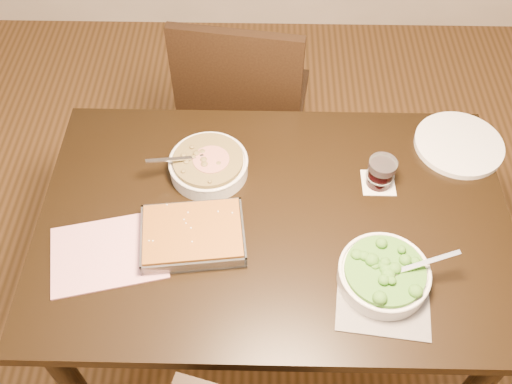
{
  "coord_description": "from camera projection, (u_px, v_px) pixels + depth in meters",
  "views": [
    {
      "loc": [
        -0.04,
        -0.98,
        2.13
      ],
      "look_at": [
        -0.06,
        0.06,
        0.8
      ],
      "focal_mm": 40.0,
      "sensor_mm": 36.0,
      "label": 1
    }
  ],
  "objects": [
    {
      "name": "magazine_b",
      "position": [
        383.0,
        306.0,
        1.51
      ],
      "size": [
        0.26,
        0.2,
        0.0
      ],
      "primitive_type": "cube",
      "rotation": [
        0.0,
        0.0,
        -0.12
      ],
      "color": "#26272E",
      "rests_on": "table"
    },
    {
      "name": "stew_bowl",
      "position": [
        209.0,
        165.0,
        1.77
      ],
      "size": [
        0.27,
        0.25,
        0.09
      ],
      "color": "silver",
      "rests_on": "table"
    },
    {
      "name": "wine_tumbler",
      "position": [
        381.0,
        172.0,
        1.73
      ],
      "size": [
        0.09,
        0.09,
        0.1
      ],
      "color": "black",
      "rests_on": "coaster"
    },
    {
      "name": "coaster",
      "position": [
        378.0,
        183.0,
        1.77
      ],
      "size": [
        0.1,
        0.1,
        0.0
      ],
      "primitive_type": "cube",
      "color": "white",
      "rests_on": "table"
    },
    {
      "name": "table",
      "position": [
        274.0,
        235.0,
        1.76
      ],
      "size": [
        1.4,
        0.9,
        0.75
      ],
      "color": "black",
      "rests_on": "ground"
    },
    {
      "name": "ground",
      "position": [
        270.0,
        326.0,
        2.28
      ],
      "size": [
        4.0,
        4.0,
        0.0
      ],
      "primitive_type": "plane",
      "color": "#452D13",
      "rests_on": "ground"
    },
    {
      "name": "dinner_plate",
      "position": [
        459.0,
        144.0,
        1.85
      ],
      "size": [
        0.29,
        0.29,
        0.02
      ],
      "primitive_type": "cylinder",
      "color": "white",
      "rests_on": "table"
    },
    {
      "name": "chair_far",
      "position": [
        244.0,
        105.0,
        2.27
      ],
      "size": [
        0.53,
        0.53,
        0.99
      ],
      "rotation": [
        0.0,
        0.0,
        3.0
      ],
      "color": "black",
      "rests_on": "ground"
    },
    {
      "name": "broccoli_bowl",
      "position": [
        384.0,
        274.0,
        1.53
      ],
      "size": [
        0.28,
        0.25,
        0.1
      ],
      "color": "silver",
      "rests_on": "table"
    },
    {
      "name": "baking_dish",
      "position": [
        193.0,
        235.0,
        1.62
      ],
      "size": [
        0.31,
        0.25,
        0.05
      ],
      "rotation": [
        0.0,
        0.0,
        0.12
      ],
      "color": "silver",
      "rests_on": "table"
    },
    {
      "name": "magazine_a",
      "position": [
        109.0,
        253.0,
        1.61
      ],
      "size": [
        0.37,
        0.3,
        0.01
      ],
      "primitive_type": "cube",
      "rotation": [
        0.0,
        0.0,
        0.24
      ],
      "color": "#C2375E",
      "rests_on": "table"
    }
  ]
}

